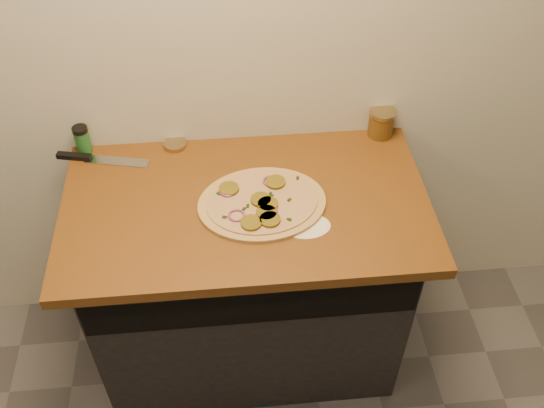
{
  "coord_description": "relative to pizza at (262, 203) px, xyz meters",
  "views": [
    {
      "loc": [
        -0.05,
        0.01,
        2.29
      ],
      "look_at": [
        0.08,
        1.34,
        0.95
      ],
      "focal_mm": 40.0,
      "sensor_mm": 36.0,
      "label": 1
    }
  ],
  "objects": [
    {
      "name": "countertop",
      "position": [
        -0.05,
        0.03,
        -0.03
      ],
      "size": [
        1.2,
        0.7,
        0.04
      ],
      "primitive_type": "cube",
      "color": "brown",
      "rests_on": "cabinet"
    },
    {
      "name": "spice_shaker",
      "position": [
        -0.6,
        0.33,
        0.04
      ],
      "size": [
        0.05,
        0.05,
        0.11
      ],
      "color": "#1E6129",
      "rests_on": "countertop"
    },
    {
      "name": "mason_jar_lid",
      "position": [
        -0.28,
        0.33,
        -0.0
      ],
      "size": [
        0.11,
        0.11,
        0.02
      ],
      "primitive_type": "cylinder",
      "rotation": [
        0.0,
        0.0,
        -0.43
      ],
      "color": "#A08A5D",
      "rests_on": "countertop"
    },
    {
      "name": "cabinet",
      "position": [
        -0.05,
        0.06,
        -0.48
      ],
      "size": [
        1.1,
        0.6,
        0.86
      ],
      "primitive_type": "cube",
      "color": "black",
      "rests_on": "ground"
    },
    {
      "name": "chefs_knife",
      "position": [
        -0.56,
        0.28,
        -0.0
      ],
      "size": [
        0.33,
        0.1,
        0.02
      ],
      "color": "#B7BAC1",
      "rests_on": "countertop"
    },
    {
      "name": "pizza",
      "position": [
        0.0,
        0.0,
        0.0
      ],
      "size": [
        0.45,
        0.45,
        0.03
      ],
      "color": "tan",
      "rests_on": "countertop"
    },
    {
      "name": "salsa_jar",
      "position": [
        0.46,
        0.33,
        0.04
      ],
      "size": [
        0.1,
        0.1,
        0.11
      ],
      "color": "maroon",
      "rests_on": "countertop"
    },
    {
      "name": "flour_spill",
      "position": [
        0.13,
        -0.11,
        -0.01
      ],
      "size": [
        0.16,
        0.16,
        0.0
      ],
      "primitive_type": "cylinder",
      "rotation": [
        0.0,
        0.0,
        0.07
      ],
      "color": "white",
      "rests_on": "countertop"
    }
  ]
}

